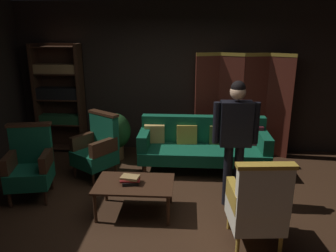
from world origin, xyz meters
The scene contains 14 objects.
ground_plane centered at (0.00, 0.00, 0.00)m, with size 10.00×10.00×0.00m, color #331E11.
back_wall centered at (0.00, 2.45, 1.40)m, with size 7.20×0.10×2.80m, color black.
folding_screen centered at (1.28, 2.19, 0.99)m, with size 1.73×0.32×1.90m.
bookshelf centered at (-2.15, 2.20, 1.06)m, with size 0.90×0.32×2.05m.
velvet_couch centered at (0.55, 1.46, 0.46)m, with size 2.12×0.78×0.88m.
coffee_table centered at (-0.38, 0.01, 0.37)m, with size 1.00×0.64×0.42m.
armchair_gilt_accent centered at (1.06, -0.56, 0.49)m, with size 0.63×0.62×1.04m.
armchair_wing_left centered at (-1.15, 1.06, 0.49)m, with size 0.80×0.80×1.04m.
armchair_wing_right centered at (-1.91, 0.35, 0.49)m, with size 0.68×0.68×1.04m.
standing_figure centered at (0.90, 0.30, 1.03)m, with size 0.59×0.24×1.70m.
potted_plant centered at (-1.02, 1.81, 0.49)m, with size 0.56×0.56×0.85m.
book_black_cloth centered at (-0.43, -0.01, 0.44)m, with size 0.20×0.18×0.04m, color black.
book_red_leather centered at (-0.43, -0.01, 0.48)m, with size 0.25×0.16×0.03m, color maroon.
book_tan_leather centered at (-0.43, -0.01, 0.50)m, with size 0.22×0.15×0.03m, color #9E7A47.
Camera 1 is at (0.29, -3.74, 2.33)m, focal length 34.88 mm.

